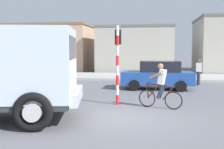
{
  "coord_description": "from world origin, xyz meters",
  "views": [
    {
      "loc": [
        1.1,
        -9.07,
        2.25
      ],
      "look_at": [
        -0.68,
        2.5,
        1.2
      ],
      "focal_mm": 45.07,
      "sensor_mm": 36.0,
      "label": 1
    }
  ],
  "objects_px": {
    "cyclist": "(160,86)",
    "pedestrian_near_kerb": "(199,72)",
    "traffic_light_pole": "(118,54)",
    "car_red_near": "(158,75)",
    "car_white_mid": "(4,72)"
  },
  "relations": [
    {
      "from": "cyclist",
      "to": "car_white_mid",
      "type": "bearing_deg",
      "value": 149.97
    },
    {
      "from": "traffic_light_pole",
      "to": "car_red_near",
      "type": "height_order",
      "value": "traffic_light_pole"
    },
    {
      "from": "car_white_mid",
      "to": "traffic_light_pole",
      "type": "bearing_deg",
      "value": -32.53
    },
    {
      "from": "pedestrian_near_kerb",
      "to": "car_white_mid",
      "type": "bearing_deg",
      "value": -171.1
    },
    {
      "from": "car_red_near",
      "to": "cyclist",
      "type": "bearing_deg",
      "value": -89.54
    },
    {
      "from": "cyclist",
      "to": "pedestrian_near_kerb",
      "type": "distance_m",
      "value": 7.85
    },
    {
      "from": "traffic_light_pole",
      "to": "cyclist",
      "type": "bearing_deg",
      "value": -16.91
    },
    {
      "from": "pedestrian_near_kerb",
      "to": "cyclist",
      "type": "bearing_deg",
      "value": -108.63
    },
    {
      "from": "traffic_light_pole",
      "to": "car_red_near",
      "type": "distance_m",
      "value": 5.13
    },
    {
      "from": "cyclist",
      "to": "car_white_mid",
      "type": "distance_m",
      "value": 11.08
    },
    {
      "from": "cyclist",
      "to": "traffic_light_pole",
      "type": "xyz_separation_m",
      "value": [
        -1.72,
        0.52,
        1.2
      ]
    },
    {
      "from": "cyclist",
      "to": "traffic_light_pole",
      "type": "relative_size",
      "value": 0.54
    },
    {
      "from": "traffic_light_pole",
      "to": "car_white_mid",
      "type": "relative_size",
      "value": 0.75
    },
    {
      "from": "car_white_mid",
      "to": "pedestrian_near_kerb",
      "type": "bearing_deg",
      "value": 8.9
    },
    {
      "from": "car_red_near",
      "to": "pedestrian_near_kerb",
      "type": "relative_size",
      "value": 2.47
    }
  ]
}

